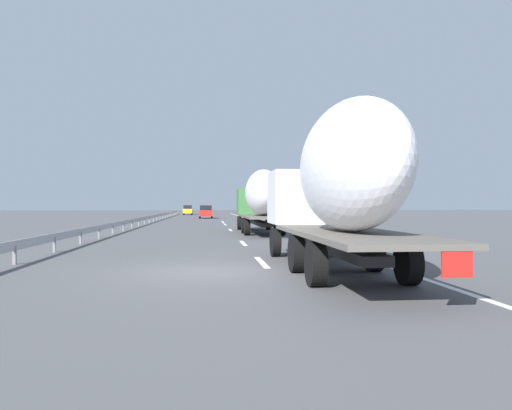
% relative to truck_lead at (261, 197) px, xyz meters
% --- Properties ---
extents(ground_plane, '(260.00, 260.00, 0.00)m').
position_rel_truck_lead_xyz_m(ground_plane, '(21.37, 3.60, -2.38)').
color(ground_plane, '#4C4C4F').
extents(lane_stripe_0, '(3.20, 0.20, 0.01)m').
position_rel_truck_lead_xyz_m(lane_stripe_0, '(-16.63, 1.80, -2.38)').
color(lane_stripe_0, white).
rests_on(lane_stripe_0, ground_plane).
extents(lane_stripe_1, '(3.20, 0.20, 0.01)m').
position_rel_truck_lead_xyz_m(lane_stripe_1, '(-8.45, 1.80, -2.38)').
color(lane_stripe_1, white).
rests_on(lane_stripe_1, ground_plane).
extents(lane_stripe_2, '(3.20, 0.20, 0.01)m').
position_rel_truck_lead_xyz_m(lane_stripe_2, '(4.50, 1.80, -2.38)').
color(lane_stripe_2, white).
rests_on(lane_stripe_2, ground_plane).
extents(lane_stripe_3, '(3.20, 0.20, 0.01)m').
position_rel_truck_lead_xyz_m(lane_stripe_3, '(14.82, 1.80, -2.38)').
color(lane_stripe_3, white).
rests_on(lane_stripe_3, ground_plane).
extents(lane_stripe_4, '(3.20, 0.20, 0.01)m').
position_rel_truck_lead_xyz_m(lane_stripe_4, '(19.70, 1.80, -2.38)').
color(lane_stripe_4, white).
rests_on(lane_stripe_4, ground_plane).
extents(lane_stripe_5, '(3.20, 0.20, 0.01)m').
position_rel_truck_lead_xyz_m(lane_stripe_5, '(23.64, 1.80, -2.38)').
color(lane_stripe_5, white).
rests_on(lane_stripe_5, ground_plane).
extents(edge_line_right, '(110.00, 0.20, 0.01)m').
position_rel_truck_lead_xyz_m(edge_line_right, '(26.37, -1.90, -2.38)').
color(edge_line_right, white).
rests_on(edge_line_right, ground_plane).
extents(truck_lead, '(13.03, 2.55, 4.14)m').
position_rel_truck_lead_xyz_m(truck_lead, '(0.00, 0.00, 0.00)').
color(truck_lead, '#387038').
rests_on(truck_lead, ground_plane).
extents(truck_trailing, '(12.06, 2.55, 4.49)m').
position_rel_truck_lead_xyz_m(truck_trailing, '(-19.36, 0.00, 0.14)').
color(truck_trailing, silver).
rests_on(truck_trailing, ground_plane).
extents(car_red_compact, '(4.25, 1.89, 1.85)m').
position_rel_truck_lead_xyz_m(car_red_compact, '(37.99, 3.68, -1.45)').
color(car_red_compact, red).
rests_on(car_red_compact, ground_plane).
extents(car_yellow_coupe, '(4.60, 1.78, 1.85)m').
position_rel_truck_lead_xyz_m(car_yellow_coupe, '(64.04, 7.19, -1.45)').
color(car_yellow_coupe, gold).
rests_on(car_yellow_coupe, ground_plane).
extents(road_sign, '(0.10, 0.90, 3.37)m').
position_rel_truck_lead_xyz_m(road_sign, '(25.97, -3.10, -0.06)').
color(road_sign, gray).
rests_on(road_sign, ground_plane).
extents(tree_0, '(2.82, 2.82, 7.13)m').
position_rel_truck_lead_xyz_m(tree_0, '(64.18, -8.94, 1.79)').
color(tree_0, '#472D19').
rests_on(tree_0, ground_plane).
extents(tree_1, '(3.87, 3.87, 6.19)m').
position_rel_truck_lead_xyz_m(tree_1, '(66.40, -8.37, 1.47)').
color(tree_1, '#472D19').
rests_on(tree_1, ground_plane).
extents(tree_2, '(3.05, 3.05, 6.34)m').
position_rel_truck_lead_xyz_m(tree_2, '(26.19, -6.85, 1.56)').
color(tree_2, '#472D19').
rests_on(tree_2, ground_plane).
extents(guardrail_median, '(94.00, 0.10, 0.76)m').
position_rel_truck_lead_xyz_m(guardrail_median, '(24.37, 9.60, -1.80)').
color(guardrail_median, '#9EA0A5').
rests_on(guardrail_median, ground_plane).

